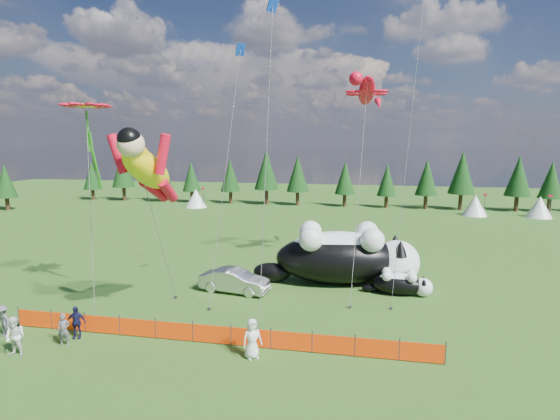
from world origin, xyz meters
name	(u,v)px	position (x,y,z in m)	size (l,w,h in m)	color
ground	(230,320)	(0.00, 0.00, 0.00)	(160.00, 160.00, 0.00)	black
safety_fence	(212,334)	(0.00, -3.00, 0.50)	(22.06, 0.06, 1.10)	#262626
tree_line	(317,180)	(0.00, 45.00, 4.00)	(90.00, 4.00, 8.00)	black
festival_tents	(391,203)	(11.00, 40.00, 1.40)	(50.00, 3.20, 2.80)	white
cat_large	(345,255)	(6.05, 7.81, 2.01)	(11.72, 5.23, 4.24)	black
cat_small	(401,283)	(9.77, 6.10, 0.78)	(4.52, 1.73, 1.63)	black
car	(235,281)	(-1.08, 4.50, 0.77)	(1.63, 4.69, 1.54)	silver
spectator_a	(64,330)	(-7.06, -4.56, 0.81)	(0.59, 0.39, 1.62)	#515156
spectator_b	(15,337)	(-8.52, -5.96, 0.96)	(0.93, 0.55, 1.91)	silver
spectator_c	(76,322)	(-7.00, -3.69, 0.84)	(0.99, 0.51, 1.69)	#141539
spectator_d	(3,321)	(-10.80, -4.27, 0.84)	(1.08, 0.56, 1.67)	#515156
spectator_e	(252,339)	(2.34, -4.02, 0.95)	(0.93, 0.60, 1.90)	silver
superhero_kite	(147,169)	(-3.84, -1.51, 8.53)	(4.75, 6.77, 11.32)	yellow
gecko_kite	(367,91)	(7.17, 11.61, 13.63)	(3.59, 11.98, 16.03)	red
flower_kite	(86,108)	(-8.80, 0.94, 11.83)	(3.99, 5.45, 12.60)	red
diamond_kite_a	(239,62)	(-0.52, 4.27, 14.72)	(1.76, 3.77, 16.28)	#0B36AC
diamond_kite_c	(272,18)	(2.38, 0.44, 16.12)	(0.79, 3.47, 17.64)	#0B36AC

